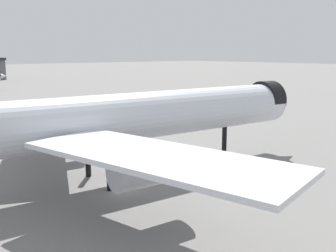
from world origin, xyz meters
TOP-DOWN VIEW (x-y plane):
  - ground at (0.00, 0.00)m, footprint 900.00×900.00m
  - airliner_near_gate at (1.29, 2.90)m, footprint 55.67×50.53m
  - traffic_cone_near_nose at (23.02, 26.73)m, footprint 0.50×0.50m

SIDE VIEW (x-z plane):
  - ground at x=0.00m, z-range 0.00..0.00m
  - traffic_cone_near_nose at x=23.02m, z-range 0.00..0.63m
  - airliner_near_gate at x=1.29m, z-range -0.91..14.42m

